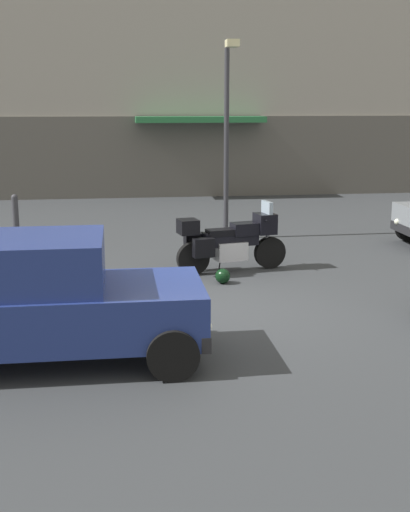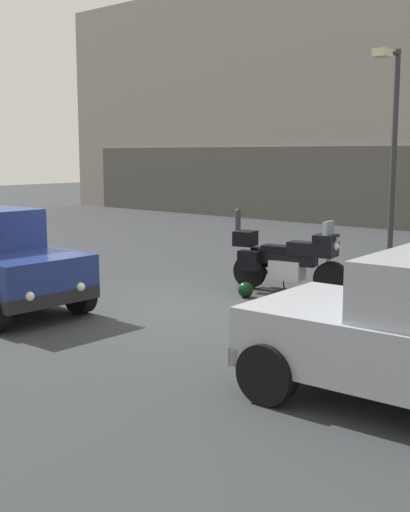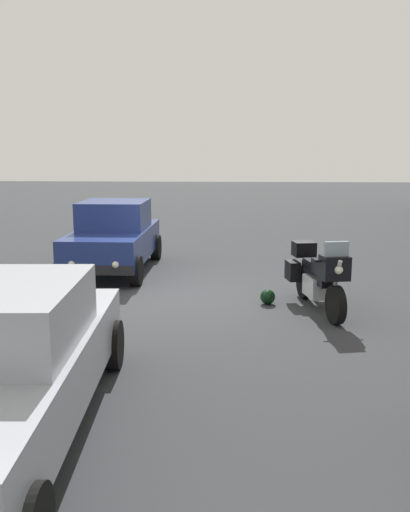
{
  "view_description": "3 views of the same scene",
  "coord_description": "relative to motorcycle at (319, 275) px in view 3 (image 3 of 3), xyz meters",
  "views": [
    {
      "loc": [
        -1.35,
        -10.1,
        3.26
      ],
      "look_at": [
        0.09,
        0.78,
        0.73
      ],
      "focal_mm": 46.81,
      "sensor_mm": 36.0,
      "label": 1
    },
    {
      "loc": [
        7.66,
        -7.56,
        2.55
      ],
      "look_at": [
        0.51,
        0.57,
        0.87
      ],
      "focal_mm": 46.59,
      "sensor_mm": 36.0,
      "label": 2
    },
    {
      "loc": [
        10.53,
        1.02,
        2.81
      ],
      "look_at": [
        0.45,
        0.46,
        0.88
      ],
      "focal_mm": 38.9,
      "sensor_mm": 36.0,
      "label": 3
    }
  ],
  "objects": [
    {
      "name": "ground_plane",
      "position": [
        -0.82,
        -2.51,
        -0.62
      ],
      "size": [
        80.0,
        80.0,
        0.0
      ],
      "primitive_type": "plane",
      "color": "#2D3033"
    },
    {
      "name": "car_hatchback_near",
      "position": [
        -3.05,
        -4.34,
        0.19
      ],
      "size": [
        3.88,
        1.79,
        1.64
      ],
      "rotation": [
        0.0,
        0.0,
        -0.0
      ],
      "color": "navy",
      "rests_on": "ground"
    },
    {
      "name": "helmet",
      "position": [
        -0.28,
        -0.88,
        -0.48
      ],
      "size": [
        0.28,
        0.28,
        0.28
      ],
      "primitive_type": "sphere",
      "color": "black",
      "rests_on": "ground"
    },
    {
      "name": "motorcycle",
      "position": [
        0.0,
        0.0,
        0.0
      ],
      "size": [
        2.24,
        0.97,
        1.36
      ],
      "rotation": [
        0.0,
        0.0,
        0.2
      ],
      "color": "black",
      "rests_on": "ground"
    }
  ]
}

